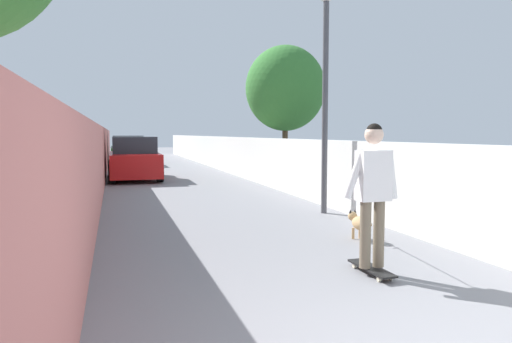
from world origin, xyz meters
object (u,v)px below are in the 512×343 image
object	(u,v)px
dog	(360,223)
car_near	(134,160)
skateboard	(371,269)
person_skateboarder	(373,184)
car_far	(128,151)
lamp_post	(326,60)
tree_right_near	(285,89)

from	to	relation	value
dog	car_near	xyz separation A→B (m)	(11.09, 2.94, 0.44)
skateboard	person_skateboarder	world-z (taller)	person_skateboarder
person_skateboarder	dog	xyz separation A→B (m)	(1.64, -0.75, -0.80)
dog	car_far	xyz separation A→B (m)	(18.96, 2.94, 0.44)
dog	lamp_post	bearing A→B (deg)	-12.31
skateboard	dog	distance (m)	1.82
skateboard	car_far	xyz separation A→B (m)	(20.60, 2.19, 0.65)
skateboard	dog	bearing A→B (deg)	-24.74
lamp_post	car_near	world-z (taller)	lamp_post
lamp_post	car_far	world-z (taller)	lamp_post
skateboard	car_far	distance (m)	20.73
person_skateboarder	car_near	world-z (taller)	person_skateboarder
person_skateboarder	car_near	distance (m)	12.92
car_far	tree_right_near	bearing A→B (deg)	-153.67
lamp_post	person_skateboarder	xyz separation A→B (m)	(-4.10, 1.29, -2.09)
lamp_post	car_near	bearing A→B (deg)	21.97
person_skateboarder	dog	bearing A→B (deg)	-24.74
skateboard	car_near	world-z (taller)	car_near
skateboard	dog	world-z (taller)	dog
skateboard	tree_right_near	bearing A→B (deg)	-14.88
car_near	car_far	size ratio (longest dim) A/B	0.95
person_skateboarder	lamp_post	bearing A→B (deg)	-17.49
skateboard	car_near	distance (m)	12.93
dog	car_far	bearing A→B (deg)	8.82
tree_right_near	car_near	size ratio (longest dim) A/B	1.18
skateboard	car_far	bearing A→B (deg)	6.06
lamp_post	car_far	size ratio (longest dim) A/B	1.12
skateboard	lamp_post	bearing A→B (deg)	-17.49
tree_right_near	skateboard	xyz separation A→B (m)	(-10.53, 2.80, -3.13)
tree_right_near	skateboard	bearing A→B (deg)	165.12
car_near	person_skateboarder	bearing A→B (deg)	-170.24
lamp_post	person_skateboarder	size ratio (longest dim) A/B	2.75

